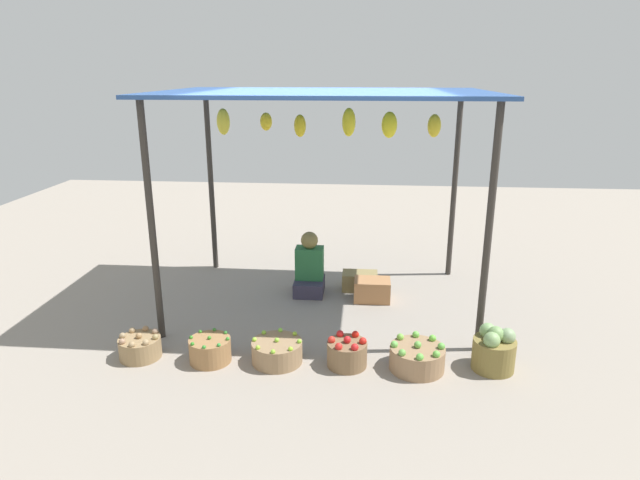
{
  "coord_description": "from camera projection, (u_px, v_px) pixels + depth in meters",
  "views": [
    {
      "loc": [
        0.46,
        -5.99,
        2.65
      ],
      "look_at": [
        0.0,
        -0.58,
        0.95
      ],
      "focal_mm": 30.45,
      "sensor_mm": 36.0,
      "label": 1
    }
  ],
  "objects": [
    {
      "name": "basket_green_chilies",
      "position": [
        210.0,
        350.0,
        5.15
      ],
      "size": [
        0.4,
        0.4,
        0.26
      ],
      "color": "#9D7145",
      "rests_on": "ground"
    },
    {
      "name": "basket_cabbages",
      "position": [
        494.0,
        350.0,
        4.99
      ],
      "size": [
        0.39,
        0.39,
        0.43
      ],
      "color": "olive",
      "rests_on": "ground"
    },
    {
      "name": "wooden_crate_near_vendor",
      "position": [
        372.0,
        290.0,
        6.52
      ],
      "size": [
        0.43,
        0.31,
        0.26
      ],
      "primitive_type": "cube",
      "color": "#AD7648",
      "rests_on": "ground"
    },
    {
      "name": "market_stall_structure",
      "position": [
        325.0,
        108.0,
        5.85
      ],
      "size": [
        3.52,
        2.4,
        2.44
      ],
      "color": "#38332D",
      "rests_on": "ground"
    },
    {
      "name": "basket_green_apples",
      "position": [
        417.0,
        357.0,
        5.01
      ],
      "size": [
        0.51,
        0.51,
        0.28
      ],
      "color": "#977553",
      "rests_on": "ground"
    },
    {
      "name": "ground_plane",
      "position": [
        324.0,
        301.0,
        6.52
      ],
      "size": [
        14.0,
        14.0,
        0.0
      ],
      "primitive_type": "plane",
      "color": "gray"
    },
    {
      "name": "wooden_crate_stacked_rear",
      "position": [
        360.0,
        281.0,
        6.84
      ],
      "size": [
        0.44,
        0.28,
        0.22
      ],
      "primitive_type": "cube",
      "color": "olive",
      "rests_on": "ground"
    },
    {
      "name": "basket_red_tomatoes",
      "position": [
        347.0,
        353.0,
        5.07
      ],
      "size": [
        0.37,
        0.37,
        0.3
      ],
      "color": "brown",
      "rests_on": "ground"
    },
    {
      "name": "vendor_person",
      "position": [
        309.0,
        270.0,
        6.7
      ],
      "size": [
        0.36,
        0.44,
        0.78
      ],
      "color": "#373349",
      "rests_on": "ground"
    },
    {
      "name": "basket_limes",
      "position": [
        277.0,
        351.0,
        5.14
      ],
      "size": [
        0.48,
        0.48,
        0.25
      ],
      "color": "#967653",
      "rests_on": "ground"
    },
    {
      "name": "basket_potatoes",
      "position": [
        140.0,
        347.0,
        5.22
      ],
      "size": [
        0.4,
        0.4,
        0.26
      ],
      "color": "#957750",
      "rests_on": "ground"
    }
  ]
}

